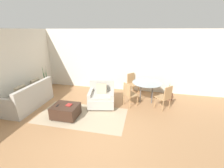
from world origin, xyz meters
The scene contains 15 objects.
ground_plane centered at (0.00, 0.00, 0.00)m, with size 20.00×20.00×0.00m, color #A3754C.
wall_back centered at (0.00, 3.36, 1.38)m, with size 12.00×0.06×2.75m.
wall_left centered at (-3.36, 1.50, 1.38)m, with size 0.06×12.00×2.75m.
area_rug centered at (-0.61, 0.73, 0.00)m, with size 2.92×1.52×0.01m.
couch centered at (-2.77, 0.91, 0.32)m, with size 0.93×1.86×0.95m.
armchair centered at (-0.16, 1.56, 0.35)m, with size 1.07×1.03×0.89m.
ottoman centered at (-1.08, 0.54, 0.23)m, with size 0.81×0.67×0.42m.
book_stack centered at (-0.96, 0.59, 0.43)m, with size 0.17×0.17×0.02m.
tv_remote_primary centered at (-1.30, 0.48, 0.43)m, with size 0.05×0.15×0.01m.
potted_plant centered at (-2.92, 2.21, 0.24)m, with size 0.42×0.42×1.26m.
dining_table centered at (1.48, 2.39, 0.68)m, with size 1.16×1.16×0.76m.
dining_chair_near_left centered at (0.84, 1.75, 0.52)m, with size 0.59×0.59×0.90m.
dining_chair_near_right centered at (2.11, 1.75, 0.52)m, with size 0.59×0.59×0.90m.
dining_chair_far_left centered at (0.84, 3.02, 0.52)m, with size 0.59×0.59×0.90m.
potted_plant_small centered at (2.40, 2.67, 0.17)m, with size 0.30×0.30×0.72m.
Camera 1 is at (1.30, -3.31, 2.71)m, focal length 24.00 mm.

